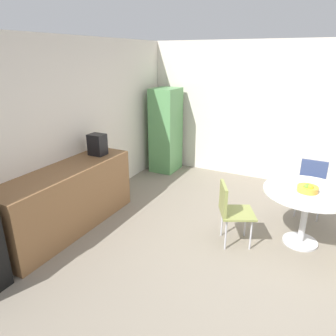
{
  "coord_description": "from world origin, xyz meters",
  "views": [
    {
      "loc": [
        -3.03,
        -0.36,
        2.35
      ],
      "look_at": [
        0.34,
        1.37,
        0.95
      ],
      "focal_mm": 33.1,
      "sensor_mm": 36.0,
      "label": 1
    }
  ],
  "objects_px": {
    "chair_olive": "(230,207)",
    "fruit_bowl": "(308,188)",
    "chair_navy": "(312,181)",
    "mug_white": "(95,151)",
    "round_table": "(307,201)",
    "locker_cabinet": "(166,130)",
    "coffee_maker": "(97,145)"
  },
  "relations": [
    {
      "from": "locker_cabinet",
      "to": "fruit_bowl",
      "type": "bearing_deg",
      "value": -120.7
    },
    {
      "from": "chair_navy",
      "to": "mug_white",
      "type": "relative_size",
      "value": 6.43
    },
    {
      "from": "locker_cabinet",
      "to": "mug_white",
      "type": "bearing_deg",
      "value": 175.06
    },
    {
      "from": "locker_cabinet",
      "to": "fruit_bowl",
      "type": "xyz_separation_m",
      "value": [
        -1.69,
        -2.85,
        -0.06
      ]
    },
    {
      "from": "round_table",
      "to": "fruit_bowl",
      "type": "bearing_deg",
      "value": 158.58
    },
    {
      "from": "round_table",
      "to": "chair_navy",
      "type": "bearing_deg",
      "value": -0.53
    },
    {
      "from": "fruit_bowl",
      "to": "mug_white",
      "type": "bearing_deg",
      "value": 96.2
    },
    {
      "from": "mug_white",
      "to": "coffee_maker",
      "type": "xyz_separation_m",
      "value": [
        -0.02,
        -0.07,
        0.11
      ]
    },
    {
      "from": "chair_navy",
      "to": "fruit_bowl",
      "type": "height_order",
      "value": "fruit_bowl"
    },
    {
      "from": "fruit_bowl",
      "to": "mug_white",
      "type": "xyz_separation_m",
      "value": [
        -0.33,
        3.03,
        0.15
      ]
    },
    {
      "from": "chair_olive",
      "to": "coffee_maker",
      "type": "distance_m",
      "value": 2.18
    },
    {
      "from": "coffee_maker",
      "to": "locker_cabinet",
      "type": "bearing_deg",
      "value": -2.79
    },
    {
      "from": "coffee_maker",
      "to": "chair_olive",
      "type": "bearing_deg",
      "value": -91.08
    },
    {
      "from": "locker_cabinet",
      "to": "coffee_maker",
      "type": "height_order",
      "value": "locker_cabinet"
    },
    {
      "from": "locker_cabinet",
      "to": "fruit_bowl",
      "type": "distance_m",
      "value": 3.32
    },
    {
      "from": "chair_navy",
      "to": "mug_white",
      "type": "height_order",
      "value": "mug_white"
    },
    {
      "from": "round_table",
      "to": "chair_navy",
      "type": "relative_size",
      "value": 1.31
    },
    {
      "from": "round_table",
      "to": "coffee_maker",
      "type": "xyz_separation_m",
      "value": [
        -0.39,
        2.97,
        0.45
      ]
    },
    {
      "from": "round_table",
      "to": "fruit_bowl",
      "type": "distance_m",
      "value": 0.19
    },
    {
      "from": "round_table",
      "to": "mug_white",
      "type": "relative_size",
      "value": 8.41
    },
    {
      "from": "chair_olive",
      "to": "mug_white",
      "type": "height_order",
      "value": "mug_white"
    },
    {
      "from": "chair_olive",
      "to": "fruit_bowl",
      "type": "xyz_separation_m",
      "value": [
        0.39,
        -0.85,
        0.27
      ]
    },
    {
      "from": "fruit_bowl",
      "to": "coffee_maker",
      "type": "distance_m",
      "value": 2.99
    },
    {
      "from": "chair_olive",
      "to": "coffee_maker",
      "type": "bearing_deg",
      "value": 88.92
    },
    {
      "from": "chair_olive",
      "to": "fruit_bowl",
      "type": "bearing_deg",
      "value": -65.03
    },
    {
      "from": "chair_olive",
      "to": "locker_cabinet",
      "type": "bearing_deg",
      "value": 43.89
    },
    {
      "from": "round_table",
      "to": "mug_white",
      "type": "xyz_separation_m",
      "value": [
        -0.36,
        3.04,
        0.34
      ]
    },
    {
      "from": "mug_white",
      "to": "coffee_maker",
      "type": "height_order",
      "value": "coffee_maker"
    },
    {
      "from": "round_table",
      "to": "chair_navy",
      "type": "xyz_separation_m",
      "value": [
        0.96,
        -0.01,
        -0.09
      ]
    },
    {
      "from": "mug_white",
      "to": "locker_cabinet",
      "type": "bearing_deg",
      "value": -4.94
    },
    {
      "from": "fruit_bowl",
      "to": "coffee_maker",
      "type": "xyz_separation_m",
      "value": [
        -0.35,
        2.95,
        0.27
      ]
    },
    {
      "from": "chair_navy",
      "to": "mug_white",
      "type": "bearing_deg",
      "value": 113.47
    }
  ]
}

